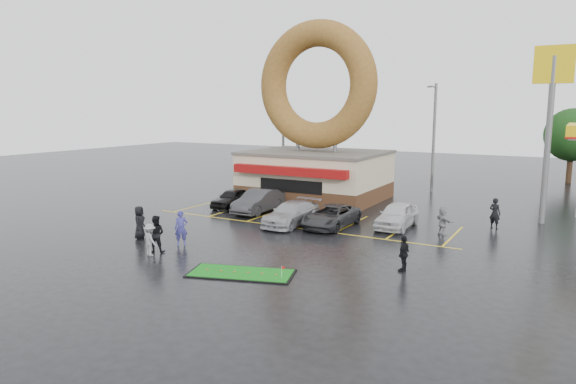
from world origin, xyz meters
The scene contains 20 objects.
ground centered at (0.00, 0.00, 0.00)m, with size 120.00×120.00×0.00m, color black.
donut_shop centered at (-3.00, 12.97, 4.46)m, with size 10.20×8.70×13.50m.
shell_sign centered at (13.00, 12.00, 7.38)m, with size 2.20×0.36×10.60m.
streetlight_left centered at (-10.00, 19.92, 4.78)m, with size 0.40×2.21×9.00m.
streetlight_mid centered at (4.00, 20.92, 4.78)m, with size 0.40×2.21×9.00m.
tree_far_d centered at (14.00, 32.00, 4.53)m, with size 4.90×4.90×7.00m.
car_black centered at (-6.46, 6.74, 0.67)m, with size 1.57×3.91×1.33m, color black.
car_dgrey centered at (-3.88, 6.15, 0.77)m, with size 1.64×4.69×1.55m, color #2F2F31.
car_silver centered at (-0.10, 3.96, 0.69)m, with size 1.94×4.78×1.39m, color #9E9EA3.
car_grey centered at (2.21, 4.65, 0.65)m, with size 2.16×4.67×1.30m, color #2B2B2D.
car_white centered at (5.65, 6.42, 0.74)m, with size 1.75×4.35×1.48m, color silver.
person_blue centered at (-2.73, -2.92, 0.91)m, with size 0.66×0.43×1.81m, color navy.
person_blackjkt centered at (-2.95, -4.50, 0.91)m, with size 0.89×0.69×1.83m, color black.
person_hoodie centered at (-2.76, -5.09, 0.78)m, with size 1.00×0.58×1.55m, color gray.
person_bystander centered at (-5.52, -3.05, 0.90)m, with size 0.88×0.57×1.80m, color black.
person_cameraman centered at (8.47, -1.45, 0.79)m, with size 0.93×0.39×1.58m, color black.
person_walker_near centered at (8.40, 5.98, 0.80)m, with size 1.48×0.47×1.60m, color gray.
person_walker_far centered at (10.68, 9.02, 0.91)m, with size 0.66×0.43×1.82m, color black.
dumpster centered at (-7.50, 10.43, 0.65)m, with size 1.80×1.20×1.30m, color #1C4924.
putting_green centered at (2.60, -5.22, 0.04)m, with size 4.85×3.19×0.56m.
Camera 1 is at (14.69, -22.44, 6.95)m, focal length 32.00 mm.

